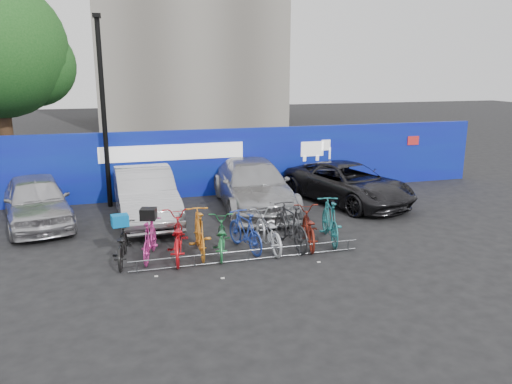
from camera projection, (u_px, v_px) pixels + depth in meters
name	position (u px, v px, depth m)	size (l,w,h in m)	color
ground	(242.00, 253.00, 12.48)	(100.00, 100.00, 0.00)	black
hoarding	(201.00, 163.00, 17.79)	(22.00, 0.18, 2.40)	navy
tree	(4.00, 53.00, 18.88)	(5.40, 5.20, 7.80)	#382314
lamppost	(103.00, 108.00, 15.90)	(0.25, 0.50, 6.11)	black
bike_rack	(249.00, 255.00, 11.88)	(5.60, 0.03, 0.30)	#595B60
car_0	(37.00, 200.00, 14.58)	(1.73, 4.29, 1.46)	#ACABB0
car_1	(145.00, 195.00, 15.06)	(1.65, 4.73, 1.56)	#AFAFB4
car_2	(253.00, 185.00, 16.27)	(2.17, 5.34, 1.55)	#A1A1A5
car_3	(348.00, 183.00, 16.97)	(2.26, 4.91, 1.36)	black
bike_0	(122.00, 244.00, 11.76)	(0.60, 1.72, 0.90)	black
bike_1	(150.00, 239.00, 11.98)	(0.47, 1.66, 0.99)	#BE2D82
bike_2	(177.00, 236.00, 12.03)	(0.72, 2.06, 1.08)	red
bike_3	(199.00, 232.00, 12.24)	(0.54, 1.92, 1.15)	orange
bike_4	(221.00, 237.00, 12.27)	(0.61, 1.75, 0.92)	#22783E
bike_5	(245.00, 231.00, 12.53)	(0.48, 1.70, 1.02)	#223BA0
bike_6	(268.00, 231.00, 12.60)	(0.65, 1.85, 0.97)	#B6B9BF
bike_7	(290.00, 225.00, 12.75)	(0.55, 1.94, 1.16)	#262629
bike_8	(308.00, 227.00, 12.91)	(0.65, 1.86, 0.98)	maroon
bike_9	(330.00, 221.00, 13.16)	(0.55, 1.93, 1.16)	#1C666A
cargo_crate	(120.00, 220.00, 11.62)	(0.38, 0.29, 0.27)	#0360AC
cargo_topcase	(148.00, 214.00, 11.83)	(0.37, 0.33, 0.27)	black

